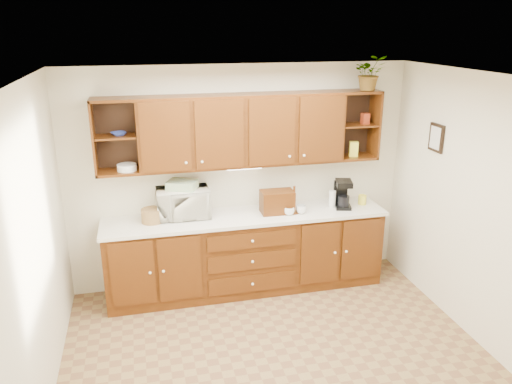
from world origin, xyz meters
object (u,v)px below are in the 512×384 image
microwave (183,203)px  coffee_maker (343,194)px  potted_plant (370,73)px  bread_box (277,202)px

microwave → coffee_maker: bearing=-4.2°
microwave → potted_plant: bearing=-0.9°
microwave → coffee_maker: (1.87, -0.14, -0.00)m
microwave → bread_box: microwave is taller
microwave → bread_box: 1.07m
bread_box → potted_plant: (1.09, 0.10, 1.42)m
bread_box → coffee_maker: size_ratio=1.12×
bread_box → microwave: bearing=173.9°
microwave → coffee_maker: size_ratio=1.75×
bread_box → coffee_maker: coffee_maker is taller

